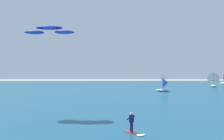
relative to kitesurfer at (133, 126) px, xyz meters
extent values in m
cube|color=navy|center=(-2.35, 36.85, -0.65)|extent=(160.00, 90.00, 0.10)
cube|color=red|center=(-0.13, 0.14, -0.58)|extent=(1.27, 1.33, 0.05)
cylinder|color=#19194C|center=(-0.10, -0.07, -0.15)|extent=(0.14, 0.14, 0.80)
cylinder|color=#19194C|center=(-0.16, 0.35, -0.15)|extent=(0.14, 0.14, 0.80)
cube|color=#19194C|center=(-0.13, 0.14, 0.55)|extent=(0.41, 0.41, 0.60)
sphere|color=beige|center=(-0.13, 0.14, 0.96)|extent=(0.22, 0.22, 0.22)
cylinder|color=#19194C|center=(-0.35, 0.05, 0.60)|extent=(0.41, 0.43, 0.39)
cylinder|color=#19194C|center=(-0.02, 0.35, 0.60)|extent=(0.41, 0.43, 0.39)
ellipsoid|color=white|center=(0.52, -0.56, -0.56)|extent=(0.92, 0.92, 0.08)
ellipsoid|color=#1E33B2|center=(-8.59, 7.55, 9.13)|extent=(3.12, 2.00, 0.35)
ellipsoid|color=#1E33B2|center=(-10.29, 7.66, 8.62)|extent=(2.32, 1.94, 0.35)
ellipsoid|color=#1E33B2|center=(-6.90, 7.44, 8.62)|extent=(2.32, 1.94, 0.35)
ellipsoid|color=silver|center=(27.58, 47.69, -0.25)|extent=(2.39, 3.99, 0.71)
cylinder|color=silver|center=(27.53, 47.52, 1.99)|extent=(0.12, 0.12, 3.77)
cone|color=silver|center=(27.78, 48.30, 1.80)|extent=(3.52, 2.54, 3.17)
ellipsoid|color=silver|center=(10.13, 34.23, -0.31)|extent=(3.25, 1.41, 0.59)
cylinder|color=silver|center=(9.98, 34.24, 1.56)|extent=(0.10, 0.10, 3.15)
cone|color=#3F72CC|center=(10.67, 34.17, 1.41)|extent=(1.65, 2.78, 2.65)
camera|label=1|loc=(-1.96, -18.99, 4.60)|focal=38.13mm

